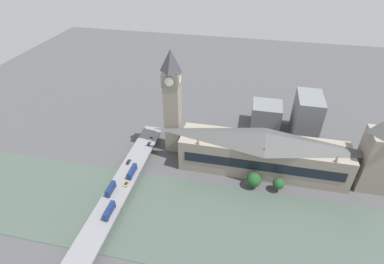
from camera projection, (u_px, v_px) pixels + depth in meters
ground_plane at (247, 182)px, 194.92m from camera, size 600.00×600.00×0.00m
river_water at (242, 229)px, 165.18m from camera, size 62.06×360.00×0.30m
parliament_hall at (263, 152)px, 196.95m from camera, size 24.43×109.03×30.21m
clock_tower at (172, 100)px, 202.02m from camera, size 11.64×11.64×75.99m
victoria_tower at (379, 155)px, 180.20m from camera, size 18.38×18.38×51.85m
road_bridge at (113, 201)px, 175.68m from camera, size 156.13×14.58×5.85m
double_decker_bus_lead at (132, 171)px, 191.51m from camera, size 11.76×2.58×4.57m
double_decker_bus_mid at (111, 189)px, 178.64m from camera, size 10.23×2.46×4.95m
double_decker_bus_rear at (109, 210)px, 165.10m from camera, size 11.56×2.59×4.87m
car_northbound_lead at (149, 144)px, 218.56m from camera, size 4.14×1.76×1.40m
car_northbound_mid at (151, 138)px, 224.16m from camera, size 4.66×1.80×1.37m
car_southbound_lead at (128, 162)px, 201.75m from camera, size 4.61×1.76×1.54m
car_southbound_mid at (126, 184)px, 184.68m from camera, size 4.29×1.80×1.51m
city_block_west at (306, 116)px, 229.57m from camera, size 30.16×18.44×34.04m
city_block_center at (266, 115)px, 243.65m from camera, size 22.50×23.04×20.30m
tree_embankment_near at (278, 184)px, 185.42m from camera, size 7.10×7.10×9.70m
tree_embankment_mid at (254, 180)px, 188.27m from camera, size 9.46×9.46×10.97m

